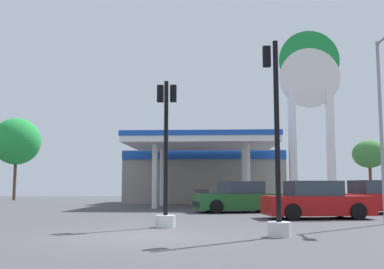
# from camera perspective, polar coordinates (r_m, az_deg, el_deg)

# --- Properties ---
(ground_plane) EXTENTS (90.00, 90.00, 0.00)m
(ground_plane) POSITION_cam_1_polar(r_m,az_deg,el_deg) (12.42, -5.79, -12.59)
(ground_plane) COLOR #47474C
(ground_plane) RESTS_ON ground
(gas_station) EXTENTS (11.66, 13.20, 4.44)m
(gas_station) POSITION_cam_1_polar(r_m,az_deg,el_deg) (34.39, 1.55, -4.98)
(gas_station) COLOR gray
(gas_station) RESTS_ON ground
(station_pole_sign) EXTENTS (3.68, 0.56, 10.85)m
(station_pole_sign) POSITION_cam_1_polar(r_m,az_deg,el_deg) (28.69, 14.60, 4.72)
(station_pole_sign) COLOR white
(station_pole_sign) RESTS_ON ground
(car_0) EXTENTS (4.63, 2.78, 1.55)m
(car_0) POSITION_cam_1_polar(r_m,az_deg,el_deg) (23.22, 5.86, -7.96)
(car_0) COLOR black
(car_0) RESTS_ON ground
(car_1) EXTENTS (4.77, 2.96, 1.59)m
(car_1) POSITION_cam_1_polar(r_m,az_deg,el_deg) (23.73, 21.89, -7.46)
(car_1) COLOR black
(car_1) RESTS_ON ground
(car_2) EXTENTS (4.50, 2.45, 1.53)m
(car_2) POSITION_cam_1_polar(r_m,az_deg,el_deg) (19.42, 15.35, -8.10)
(car_2) COLOR black
(car_2) RESTS_ON ground
(traffic_signal_0) EXTENTS (0.65, 0.68, 4.81)m
(traffic_signal_0) POSITION_cam_1_polar(r_m,az_deg,el_deg) (14.98, -3.29, -4.79)
(traffic_signal_0) COLOR silver
(traffic_signal_0) RESTS_ON ground
(traffic_signal_1) EXTENTS (0.63, 0.66, 5.28)m
(traffic_signal_1) POSITION_cam_1_polar(r_m,az_deg,el_deg) (12.33, 10.59, -4.67)
(traffic_signal_1) COLOR silver
(traffic_signal_1) RESTS_ON ground
(tree_0) EXTENTS (4.42, 4.42, 7.60)m
(tree_0) POSITION_cam_1_polar(r_m,az_deg,el_deg) (45.32, -21.18, -0.81)
(tree_0) COLOR brown
(tree_0) RESTS_ON ground
(tree_1) EXTENTS (3.21, 3.21, 5.44)m
(tree_1) POSITION_cam_1_polar(r_m,az_deg,el_deg) (41.82, -1.54, -2.86)
(tree_1) COLOR brown
(tree_1) RESTS_ON ground
(tree_2) EXTENTS (3.09, 3.09, 5.55)m
(tree_2) POSITION_cam_1_polar(r_m,az_deg,el_deg) (45.40, 21.37, -2.32)
(tree_2) COLOR brown
(tree_2) RESTS_ON ground
(corner_streetlamp) EXTENTS (0.24, 1.48, 6.52)m
(corner_streetlamp) POSITION_cam_1_polar(r_m,az_deg,el_deg) (17.28, 22.81, 2.78)
(corner_streetlamp) COLOR gray
(corner_streetlamp) RESTS_ON ground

